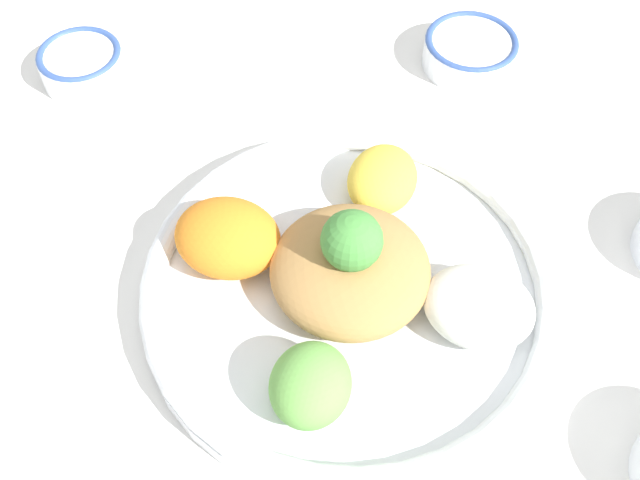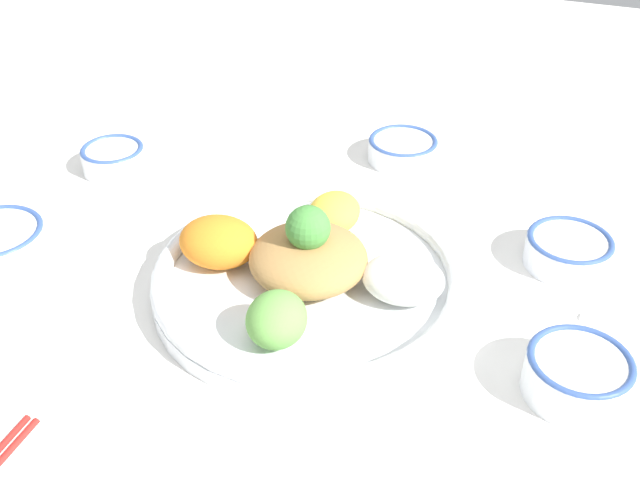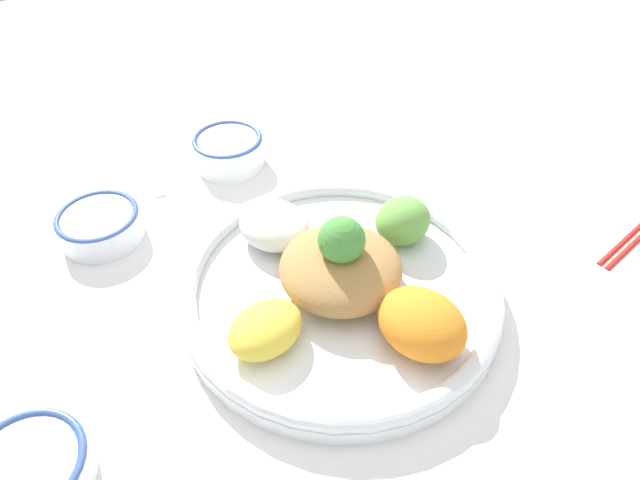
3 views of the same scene
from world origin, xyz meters
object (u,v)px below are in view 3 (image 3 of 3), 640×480
sauce_bowl_dark (100,224)px  sauce_bowl_far (229,149)px  serving_spoon_main (139,167)px  salad_platter (341,281)px  rice_bowl_plain (28,472)px

sauce_bowl_dark → sauce_bowl_far: sauce_bowl_far is taller
sauce_bowl_dark → serving_spoon_main: sauce_bowl_dark is taller
salad_platter → sauce_bowl_dark: (0.16, -0.27, -0.01)m
rice_bowl_plain → serving_spoon_main: (-0.28, -0.36, -0.02)m
salad_platter → rice_bowl_plain: salad_platter is taller
salad_platter → serving_spoon_main: bearing=-82.0°
sauce_bowl_far → serving_spoon_main: 0.13m
salad_platter → sauce_bowl_far: size_ratio=3.49×
sauce_bowl_far → salad_platter: bearing=79.7°
salad_platter → sauce_bowl_dark: size_ratio=3.49×
rice_bowl_plain → serving_spoon_main: rice_bowl_plain is taller
salad_platter → serving_spoon_main: (0.05, -0.37, -0.02)m
rice_bowl_plain → sauce_bowl_far: (-0.39, -0.28, 0.01)m
sauce_bowl_dark → sauce_bowl_far: (-0.21, -0.03, 0.00)m
sauce_bowl_far → serving_spoon_main: size_ratio=0.79×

